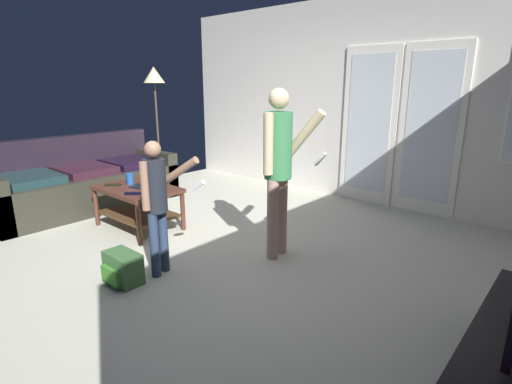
{
  "coord_description": "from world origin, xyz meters",
  "views": [
    {
      "loc": [
        2.63,
        -2.35,
        1.55
      ],
      "look_at": [
        0.72,
        -0.16,
        0.75
      ],
      "focal_mm": 27.47,
      "sensor_mm": 36.0,
      "label": 1
    }
  ],
  "objects_px": {
    "floor_lamp": "(154,83)",
    "cup_near_edge": "(130,179)",
    "person_child": "(157,197)",
    "coffee_table": "(138,198)",
    "person_adult": "(279,160)",
    "backpack": "(122,268)",
    "tv_remote_black": "(113,185)",
    "leather_couch": "(83,184)",
    "laptop_closed": "(148,186)",
    "dvd_remote_slim": "(133,194)"
  },
  "relations": [
    {
      "from": "laptop_closed",
      "to": "dvd_remote_slim",
      "type": "xyz_separation_m",
      "value": [
        0.14,
        -0.27,
        0.0
      ]
    },
    {
      "from": "tv_remote_black",
      "to": "dvd_remote_slim",
      "type": "relative_size",
      "value": 1.0
    },
    {
      "from": "coffee_table",
      "to": "backpack",
      "type": "distance_m",
      "value": 1.31
    },
    {
      "from": "leather_couch",
      "to": "backpack",
      "type": "height_order",
      "value": "leather_couch"
    },
    {
      "from": "leather_couch",
      "to": "coffee_table",
      "type": "xyz_separation_m",
      "value": [
        1.22,
        0.03,
        0.03
      ]
    },
    {
      "from": "person_adult",
      "to": "tv_remote_black",
      "type": "height_order",
      "value": "person_adult"
    },
    {
      "from": "cup_near_edge",
      "to": "tv_remote_black",
      "type": "distance_m",
      "value": 0.19
    },
    {
      "from": "backpack",
      "to": "person_adult",
      "type": "bearing_deg",
      "value": 63.18
    },
    {
      "from": "coffee_table",
      "to": "tv_remote_black",
      "type": "distance_m",
      "value": 0.32
    },
    {
      "from": "floor_lamp",
      "to": "cup_near_edge",
      "type": "relative_size",
      "value": 14.65
    },
    {
      "from": "leather_couch",
      "to": "dvd_remote_slim",
      "type": "bearing_deg",
      "value": -6.33
    },
    {
      "from": "leather_couch",
      "to": "cup_near_edge",
      "type": "relative_size",
      "value": 18.45
    },
    {
      "from": "person_child",
      "to": "laptop_closed",
      "type": "relative_size",
      "value": 3.41
    },
    {
      "from": "leather_couch",
      "to": "dvd_remote_slim",
      "type": "xyz_separation_m",
      "value": [
        1.45,
        -0.16,
        0.17
      ]
    },
    {
      "from": "person_adult",
      "to": "tv_remote_black",
      "type": "relative_size",
      "value": 8.97
    },
    {
      "from": "coffee_table",
      "to": "laptop_closed",
      "type": "relative_size",
      "value": 2.79
    },
    {
      "from": "cup_near_edge",
      "to": "person_adult",
      "type": "bearing_deg",
      "value": 12.15
    },
    {
      "from": "coffee_table",
      "to": "person_adult",
      "type": "xyz_separation_m",
      "value": [
        1.63,
        0.43,
        0.57
      ]
    },
    {
      "from": "laptop_closed",
      "to": "dvd_remote_slim",
      "type": "height_order",
      "value": "dvd_remote_slim"
    },
    {
      "from": "person_adult",
      "to": "floor_lamp",
      "type": "distance_m",
      "value": 3.39
    },
    {
      "from": "person_child",
      "to": "laptop_closed",
      "type": "distance_m",
      "value": 1.2
    },
    {
      "from": "coffee_table",
      "to": "person_adult",
      "type": "bearing_deg",
      "value": 14.64
    },
    {
      "from": "backpack",
      "to": "tv_remote_black",
      "type": "bearing_deg",
      "value": 152.1
    },
    {
      "from": "backpack",
      "to": "tv_remote_black",
      "type": "relative_size",
      "value": 1.92
    },
    {
      "from": "backpack",
      "to": "laptop_closed",
      "type": "height_order",
      "value": "laptop_closed"
    },
    {
      "from": "floor_lamp",
      "to": "laptop_closed",
      "type": "xyz_separation_m",
      "value": [
        1.64,
        -1.32,
        -1.09
      ]
    },
    {
      "from": "person_child",
      "to": "floor_lamp",
      "type": "distance_m",
      "value": 3.4
    },
    {
      "from": "tv_remote_black",
      "to": "person_adult",
      "type": "bearing_deg",
      "value": -27.42
    },
    {
      "from": "laptop_closed",
      "to": "person_adult",
      "type": "bearing_deg",
      "value": -1.11
    },
    {
      "from": "person_adult",
      "to": "laptop_closed",
      "type": "xyz_separation_m",
      "value": [
        -1.54,
        -0.34,
        -0.44
      ]
    },
    {
      "from": "backpack",
      "to": "tv_remote_black",
      "type": "xyz_separation_m",
      "value": [
        -1.26,
        0.67,
        0.35
      ]
    },
    {
      "from": "leather_couch",
      "to": "tv_remote_black",
      "type": "xyz_separation_m",
      "value": [
        0.97,
        -0.11,
        0.17
      ]
    },
    {
      "from": "laptop_closed",
      "to": "tv_remote_black",
      "type": "xyz_separation_m",
      "value": [
        -0.34,
        -0.23,
        0.0
      ]
    },
    {
      "from": "leather_couch",
      "to": "floor_lamp",
      "type": "bearing_deg",
      "value": 103.06
    },
    {
      "from": "tv_remote_black",
      "to": "coffee_table",
      "type": "bearing_deg",
      "value": -14.88
    },
    {
      "from": "coffee_table",
      "to": "person_adult",
      "type": "relative_size",
      "value": 0.61
    },
    {
      "from": "tv_remote_black",
      "to": "cup_near_edge",
      "type": "bearing_deg",
      "value": 25.53
    },
    {
      "from": "person_adult",
      "to": "cup_near_edge",
      "type": "height_order",
      "value": "person_adult"
    },
    {
      "from": "laptop_closed",
      "to": "person_child",
      "type": "bearing_deg",
      "value": -43.56
    },
    {
      "from": "person_child",
      "to": "backpack",
      "type": "bearing_deg",
      "value": -109.01
    },
    {
      "from": "coffee_table",
      "to": "laptop_closed",
      "type": "xyz_separation_m",
      "value": [
        0.09,
        0.09,
        0.14
      ]
    },
    {
      "from": "backpack",
      "to": "floor_lamp",
      "type": "bearing_deg",
      "value": 139.19
    },
    {
      "from": "person_adult",
      "to": "tv_remote_black",
      "type": "distance_m",
      "value": 2.01
    },
    {
      "from": "leather_couch",
      "to": "laptop_closed",
      "type": "distance_m",
      "value": 1.32
    },
    {
      "from": "coffee_table",
      "to": "floor_lamp",
      "type": "distance_m",
      "value": 2.43
    },
    {
      "from": "tv_remote_black",
      "to": "dvd_remote_slim",
      "type": "xyz_separation_m",
      "value": [
        0.48,
        -0.05,
        0.0
      ]
    },
    {
      "from": "leather_couch",
      "to": "dvd_remote_slim",
      "type": "height_order",
      "value": "leather_couch"
    },
    {
      "from": "coffee_table",
      "to": "tv_remote_black",
      "type": "bearing_deg",
      "value": -150.67
    },
    {
      "from": "cup_near_edge",
      "to": "dvd_remote_slim",
      "type": "xyz_separation_m",
      "value": [
        0.42,
        -0.22,
        -0.05
      ]
    },
    {
      "from": "coffee_table",
      "to": "person_child",
      "type": "bearing_deg",
      "value": -24.52
    }
  ]
}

